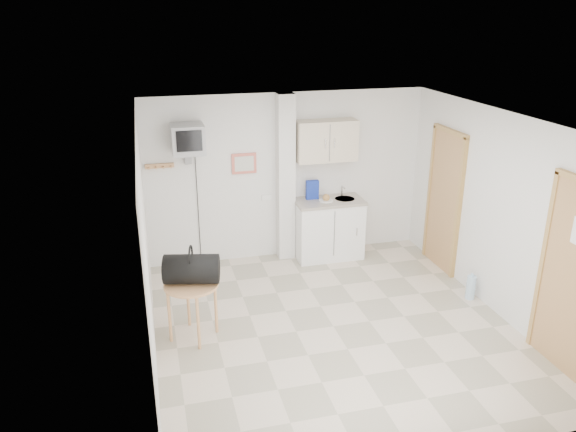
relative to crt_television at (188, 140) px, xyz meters
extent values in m
plane|color=beige|center=(1.45, -2.02, -1.94)|extent=(4.50, 4.50, 0.00)
cube|color=white|center=(1.45, 0.23, -0.69)|extent=(4.20, 0.04, 2.50)
cube|color=white|center=(1.45, -4.27, -0.69)|extent=(4.20, 0.04, 2.50)
cube|color=white|center=(-0.65, -2.02, -0.69)|extent=(0.04, 4.50, 2.50)
cube|color=white|center=(3.55, -2.02, -0.69)|extent=(0.04, 4.50, 2.50)
cube|color=white|center=(1.45, -2.02, 0.56)|extent=(4.20, 4.50, 0.04)
cube|color=white|center=(1.40, 0.12, -0.69)|extent=(0.25, 0.22, 2.50)
cube|color=#DB6455|center=(0.80, 0.21, -0.44)|extent=(0.36, 0.03, 0.30)
cube|color=silver|center=(0.80, 0.19, -0.44)|extent=(0.28, 0.01, 0.22)
cube|color=tan|center=(-0.40, 0.20, -0.39)|extent=(0.40, 0.05, 0.06)
cube|color=white|center=(1.13, 0.22, -0.99)|extent=(0.15, 0.02, 0.08)
cylinder|color=tan|center=(-0.55, 0.14, -0.40)|extent=(0.02, 0.08, 0.02)
cylinder|color=tan|center=(-0.45, 0.14, -0.40)|extent=(0.02, 0.08, 0.02)
cylinder|color=tan|center=(-0.35, 0.14, -0.40)|extent=(0.02, 0.08, 0.02)
cylinder|color=tan|center=(-0.25, 0.14, -0.40)|extent=(0.02, 0.08, 0.02)
cube|color=#A06935|center=(3.52, -0.77, -0.94)|extent=(0.04, 0.75, 2.00)
cube|color=olive|center=(3.52, -0.77, -0.94)|extent=(0.06, 0.87, 2.06)
cube|color=#A06935|center=(3.52, -3.37, -0.93)|extent=(0.04, 0.82, 2.02)
cube|color=olive|center=(3.52, -3.37, -0.93)|extent=(0.06, 0.94, 2.08)
cube|color=white|center=(2.03, -0.05, -1.50)|extent=(1.00, 0.55, 0.88)
cube|color=#ADA192|center=(2.03, -0.05, -1.04)|extent=(1.03, 0.58, 0.04)
cylinder|color=#B7B7BA|center=(2.28, -0.05, -1.04)|extent=(0.30, 0.30, 0.05)
cylinder|color=#B7B7BA|center=(2.28, 0.09, -0.94)|extent=(0.02, 0.02, 0.16)
cylinder|color=#B7B7BA|center=(2.28, 0.03, -0.86)|extent=(0.02, 0.13, 0.02)
cube|color=beige|center=(2.00, 0.07, -0.14)|extent=(0.90, 0.32, 0.60)
cube|color=#152C98|center=(1.80, 0.06, -0.87)|extent=(0.19, 0.07, 0.29)
cylinder|color=white|center=(1.97, -0.08, -1.01)|extent=(0.22, 0.22, 0.01)
sphere|color=tan|center=(1.97, -0.08, -0.96)|extent=(0.11, 0.11, 0.11)
cube|color=slate|center=(0.00, 0.07, -0.21)|extent=(0.36, 0.32, 0.02)
cube|color=slate|center=(0.00, 0.20, -0.29)|extent=(0.10, 0.06, 0.20)
cube|color=#9D9EA0|center=(0.00, 0.00, 0.01)|extent=(0.44, 0.42, 0.40)
cube|color=black|center=(0.00, -0.22, 0.03)|extent=(0.34, 0.02, 0.28)
cylinder|color=black|center=(0.10, 0.21, -1.07)|extent=(0.01, 0.01, 1.73)
cylinder|color=tan|center=(-0.20, -1.82, -1.26)|extent=(0.62, 0.62, 0.03)
cylinder|color=tan|center=(0.07, -1.79, -1.60)|extent=(0.04, 0.04, 0.66)
cylinder|color=tan|center=(-0.23, -1.55, -1.60)|extent=(0.04, 0.04, 0.66)
cylinder|color=tan|center=(-0.47, -1.85, -1.60)|extent=(0.04, 0.04, 0.66)
cylinder|color=tan|center=(-0.17, -2.09, -1.60)|extent=(0.04, 0.04, 0.66)
cylinder|color=black|center=(-0.18, -1.80, -1.07)|extent=(0.67, 0.47, 0.34)
torus|color=black|center=(-0.18, -1.80, -0.91)|extent=(0.08, 0.25, 0.25)
cylinder|color=#ACCDE7|center=(3.43, -1.81, -1.77)|extent=(0.12, 0.12, 0.32)
cylinder|color=#ACCDE7|center=(3.43, -1.81, -1.59)|extent=(0.04, 0.04, 0.04)
camera|label=1|loc=(-0.56, -7.60, 1.68)|focal=35.00mm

